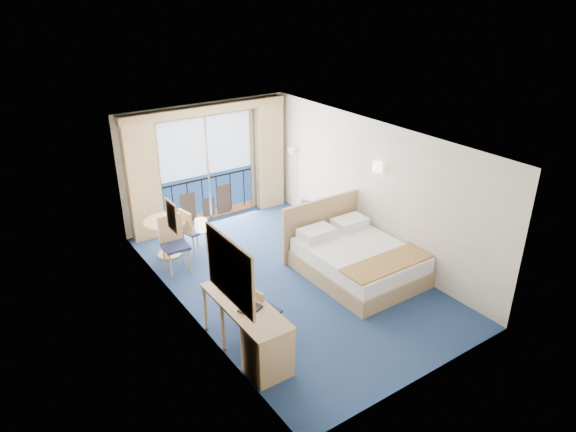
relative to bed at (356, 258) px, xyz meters
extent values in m
plane|color=navy|center=(-1.12, 0.60, -0.33)|extent=(6.50, 6.50, 0.00)
cube|color=beige|center=(-1.12, 3.86, 1.02)|extent=(4.00, 0.02, 2.70)
cube|color=beige|center=(-1.12, -2.66, 1.02)|extent=(4.00, 0.02, 2.70)
cube|color=beige|center=(-3.13, 0.60, 1.02)|extent=(0.02, 6.50, 2.70)
cube|color=beige|center=(0.89, 0.60, 1.02)|extent=(0.02, 6.50, 2.70)
cube|color=white|center=(-1.12, 0.60, 2.38)|extent=(4.00, 6.50, 0.02)
cube|color=navy|center=(-1.12, 3.82, 0.23)|extent=(2.20, 0.02, 1.08)
cube|color=#BAD5F4|center=(-1.12, 3.82, 1.43)|extent=(2.20, 0.02, 1.32)
cube|color=#9E5931|center=(-1.12, 3.82, -0.23)|extent=(2.20, 0.02, 0.20)
cube|color=black|center=(-1.12, 3.82, 0.67)|extent=(2.20, 0.02, 0.04)
cube|color=tan|center=(-1.12, 3.81, 2.13)|extent=(2.36, 0.03, 0.12)
cube|color=tan|center=(-2.27, 3.81, 0.87)|extent=(0.06, 0.03, 2.40)
cube|color=tan|center=(0.03, 3.81, 0.87)|extent=(0.06, 0.03, 2.40)
cube|color=silver|center=(-1.12, 3.81, 0.87)|extent=(0.05, 0.02, 2.40)
cube|color=#3D2A1B|center=(-0.77, 3.81, 0.07)|extent=(0.35, 0.02, 0.70)
cube|color=#3D2A1B|center=(-1.67, 3.81, 0.07)|extent=(0.35, 0.02, 0.70)
cube|color=#3D2A1B|center=(-1.17, 3.81, -0.03)|extent=(0.30, 0.02, 0.45)
cube|color=black|center=(-2.02, 3.82, 0.22)|extent=(0.02, 0.01, 0.90)
cube|color=black|center=(-1.66, 3.82, 0.22)|extent=(0.02, 0.01, 0.90)
cube|color=black|center=(-1.30, 3.82, 0.22)|extent=(0.03, 0.01, 0.90)
cube|color=black|center=(-0.94, 3.82, 0.22)|extent=(0.03, 0.01, 0.90)
cube|color=black|center=(-0.58, 3.82, 0.22)|extent=(0.02, 0.01, 0.90)
cube|color=black|center=(-0.22, 3.82, 0.22)|extent=(0.02, 0.01, 0.90)
cube|color=tan|center=(-2.67, 3.67, 0.94)|extent=(0.65, 0.22, 2.55)
cube|color=tan|center=(0.43, 3.67, 0.94)|extent=(0.65, 0.22, 2.55)
cube|color=tan|center=(-1.12, 3.70, 2.25)|extent=(3.80, 0.25, 0.18)
cube|color=tan|center=(-3.09, -0.90, 1.22)|extent=(0.04, 1.25, 0.95)
cube|color=silver|center=(-3.07, -0.90, 1.22)|extent=(0.01, 1.12, 0.82)
cube|color=tan|center=(-3.09, 1.05, 1.27)|extent=(0.03, 0.42, 0.52)
cube|color=#8E9C8F|center=(-3.07, 1.05, 1.27)|extent=(0.01, 0.34, 0.44)
cylinder|color=beige|center=(-3.06, 0.00, 1.52)|extent=(0.18, 0.18, 0.18)
cylinder|color=beige|center=(0.82, 0.45, 1.52)|extent=(0.18, 0.18, 0.18)
cube|color=tan|center=(0.00, -0.09, -0.17)|extent=(1.73, 2.16, 0.32)
cube|color=white|center=(0.00, -0.09, 0.13)|extent=(1.66, 2.09, 0.27)
cube|color=tan|center=(0.00, -0.80, 0.28)|extent=(1.71, 0.59, 0.03)
cube|color=white|center=(-0.41, 0.68, 0.36)|extent=(0.67, 0.43, 0.19)
cube|color=white|center=(0.41, 0.68, 0.36)|extent=(0.67, 0.43, 0.19)
cube|color=tan|center=(0.00, 1.04, 0.26)|extent=(1.89, 0.06, 1.19)
cube|color=tan|center=(0.66, 1.36, -0.07)|extent=(0.41, 0.39, 0.53)
cube|color=silver|center=(0.62, 1.40, 0.24)|extent=(0.18, 0.14, 0.08)
imported|color=#4F5560|center=(0.31, 1.96, -0.02)|extent=(0.90, 0.91, 0.63)
cylinder|color=silver|center=(0.74, 3.20, -0.32)|extent=(0.21, 0.21, 0.03)
cylinder|color=silver|center=(0.74, 3.20, 0.39)|extent=(0.02, 0.02, 1.44)
cone|color=beige|center=(0.74, 3.20, 1.11)|extent=(0.19, 0.19, 0.17)
cube|color=tan|center=(-2.81, -0.76, 0.46)|extent=(0.60, 1.74, 0.04)
cube|color=tan|center=(-2.81, -1.36, 0.05)|extent=(0.57, 0.52, 0.77)
cylinder|color=tan|center=(-3.07, -0.54, 0.05)|extent=(0.05, 0.05, 0.77)
cylinder|color=tan|center=(-2.54, -0.54, 0.05)|extent=(0.05, 0.05, 0.77)
cylinder|color=tan|center=(-3.07, 0.05, 0.05)|extent=(0.05, 0.05, 0.77)
cylinder|color=tan|center=(-2.54, 0.05, 0.05)|extent=(0.05, 0.05, 0.77)
cube|color=#1B2141|center=(-2.39, -0.61, 0.11)|extent=(0.46, 0.46, 0.05)
cube|color=tan|center=(-2.58, -0.65, 0.36)|extent=(0.11, 0.40, 0.47)
cylinder|color=tan|center=(-2.20, -0.74, -0.12)|extent=(0.03, 0.03, 0.43)
cylinder|color=tan|center=(-2.26, -0.43, -0.12)|extent=(0.03, 0.03, 0.43)
cylinder|color=tan|center=(-2.52, -0.80, -0.12)|extent=(0.03, 0.03, 0.43)
cylinder|color=tan|center=(-2.58, -0.48, -0.12)|extent=(0.03, 0.03, 0.43)
cube|color=black|center=(-2.81, -0.91, 0.50)|extent=(0.36, 0.32, 0.03)
cylinder|color=silver|center=(-2.89, -0.20, 0.51)|extent=(0.11, 0.11, 0.02)
cylinder|color=silver|center=(-2.89, -0.20, 0.68)|extent=(0.01, 0.01, 0.36)
cone|color=beige|center=(-2.89, -0.20, 0.86)|extent=(0.10, 0.10, 0.09)
cylinder|color=tan|center=(-2.62, 2.69, 0.42)|extent=(0.86, 0.86, 0.04)
cylinder|color=tan|center=(-2.62, 2.69, 0.04)|extent=(0.09, 0.09, 0.75)
cylinder|color=tan|center=(-2.62, 2.69, -0.32)|extent=(0.47, 0.47, 0.03)
cube|color=#1B2141|center=(-2.09, 2.55, 0.12)|extent=(0.48, 0.48, 0.05)
cube|color=tan|center=(-2.28, 2.51, 0.37)|extent=(0.12, 0.41, 0.48)
cylinder|color=tan|center=(-1.90, 2.42, -0.11)|extent=(0.03, 0.03, 0.44)
cylinder|color=tan|center=(-1.96, 2.74, -0.11)|extent=(0.03, 0.03, 0.44)
cylinder|color=tan|center=(-2.22, 2.36, -0.11)|extent=(0.03, 0.03, 0.44)
cylinder|color=tan|center=(-2.29, 2.68, -0.11)|extent=(0.03, 0.03, 0.44)
cube|color=#1B2141|center=(-2.72, 2.01, 0.18)|extent=(0.49, 0.49, 0.05)
cube|color=tan|center=(-2.71, 2.23, 0.47)|extent=(0.46, 0.07, 0.55)
cylinder|color=tan|center=(-2.92, 1.84, -0.09)|extent=(0.04, 0.04, 0.49)
cylinder|color=tan|center=(-2.55, 1.82, -0.09)|extent=(0.04, 0.04, 0.49)
cylinder|color=tan|center=(-2.90, 2.21, -0.09)|extent=(0.04, 0.04, 0.49)
cylinder|color=tan|center=(-2.53, 2.19, -0.09)|extent=(0.04, 0.04, 0.49)
camera|label=1|loc=(-5.78, -6.21, 4.72)|focal=32.00mm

